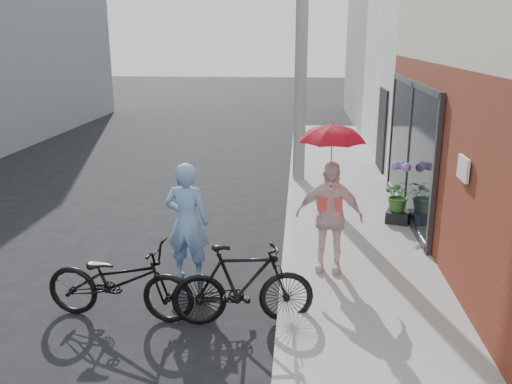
# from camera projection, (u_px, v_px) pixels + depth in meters

# --- Properties ---
(ground) EXTENTS (80.00, 80.00, 0.00)m
(ground) POSITION_uv_depth(u_px,v_px,m) (214.00, 298.00, 7.34)
(ground) COLOR black
(ground) RESTS_ON ground
(sidewalk) EXTENTS (2.20, 24.00, 0.12)m
(sidewalk) POSITION_uv_depth(u_px,v_px,m) (357.00, 244.00, 9.07)
(sidewalk) COLOR gray
(sidewalk) RESTS_ON ground
(curb) EXTENTS (0.12, 24.00, 0.12)m
(curb) POSITION_uv_depth(u_px,v_px,m) (287.00, 242.00, 9.16)
(curb) COLOR #9E9E99
(curb) RESTS_ON ground
(east_building_far) EXTENTS (8.00, 8.00, 7.00)m
(east_building_far) POSITION_uv_depth(u_px,v_px,m) (458.00, 33.00, 21.11)
(east_building_far) COLOR gray
(east_building_far) RESTS_ON ground
(utility_pole) EXTENTS (0.28, 0.28, 7.00)m
(utility_pole) POSITION_uv_depth(u_px,v_px,m) (302.00, 32.00, 12.02)
(utility_pole) COLOR #9E9E99
(utility_pole) RESTS_ON ground
(officer) EXTENTS (0.68, 0.49, 1.74)m
(officer) POSITION_uv_depth(u_px,v_px,m) (187.00, 222.00, 7.68)
(officer) COLOR #7CA4DD
(officer) RESTS_ON ground
(bike_left) EXTENTS (1.95, 0.82, 1.00)m
(bike_left) POSITION_uv_depth(u_px,v_px,m) (120.00, 281.00, 6.70)
(bike_left) COLOR black
(bike_left) RESTS_ON ground
(bike_right) EXTENTS (1.79, 0.74, 1.04)m
(bike_right) POSITION_uv_depth(u_px,v_px,m) (243.00, 285.00, 6.55)
(bike_right) COLOR black
(bike_right) RESTS_ON ground
(kimono_woman) EXTENTS (1.00, 0.51, 1.63)m
(kimono_woman) POSITION_uv_depth(u_px,v_px,m) (329.00, 217.00, 7.72)
(kimono_woman) COLOR #F7CFD2
(kimono_woman) RESTS_ON sidewalk
(parasol) EXTENTS (0.90, 0.90, 0.79)m
(parasol) POSITION_uv_depth(u_px,v_px,m) (332.00, 133.00, 7.39)
(parasol) COLOR red
(parasol) RESTS_ON kimono_woman
(planter) EXTENTS (0.50, 0.50, 0.21)m
(planter) POSITION_uv_depth(u_px,v_px,m) (398.00, 216.00, 9.93)
(planter) COLOR black
(planter) RESTS_ON sidewalk
(potted_plant) EXTENTS (0.54, 0.47, 0.60)m
(potted_plant) POSITION_uv_depth(u_px,v_px,m) (399.00, 195.00, 9.82)
(potted_plant) COLOR #3C6D2B
(potted_plant) RESTS_ON planter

